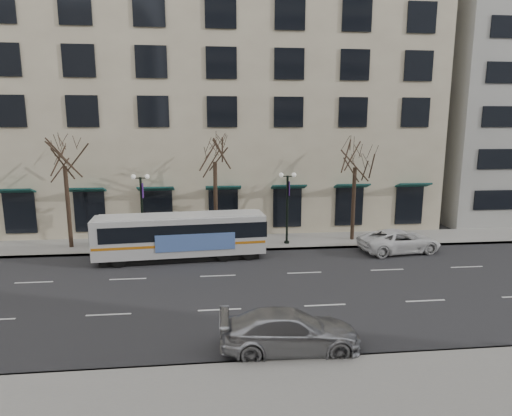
{
  "coord_description": "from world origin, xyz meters",
  "views": [
    {
      "loc": [
        -0.25,
        -20.93,
        8.36
      ],
      "look_at": [
        2.12,
        1.72,
        4.0
      ],
      "focal_mm": 30.0,
      "sensor_mm": 36.0,
      "label": 1
    }
  ],
  "objects": [
    {
      "name": "silver_car",
      "position": [
        2.58,
        -6.2,
        0.77
      ],
      "size": [
        5.4,
        2.37,
        1.54
      ],
      "primitive_type": "imported",
      "rotation": [
        0.0,
        0.0,
        1.53
      ],
      "color": "#ABADB3",
      "rests_on": "ground"
    },
    {
      "name": "lamp_post_right",
      "position": [
        5.01,
        8.2,
        2.94
      ],
      "size": [
        1.22,
        0.45,
        5.21
      ],
      "color": "black",
      "rests_on": "ground"
    },
    {
      "name": "sidewalk_far",
      "position": [
        5.0,
        9.0,
        0.07
      ],
      "size": [
        80.0,
        4.0,
        0.15
      ],
      "primitive_type": "cube",
      "color": "gray",
      "rests_on": "ground"
    },
    {
      "name": "ground",
      "position": [
        0.0,
        0.0,
        0.0
      ],
      "size": [
        160.0,
        160.0,
        0.0
      ],
      "primitive_type": "plane",
      "color": "black",
      "rests_on": "ground"
    },
    {
      "name": "tree_far_right",
      "position": [
        10.0,
        8.8,
        6.42
      ],
      "size": [
        3.6,
        3.6,
        8.06
      ],
      "color": "black",
      "rests_on": "ground"
    },
    {
      "name": "lamp_post_left",
      "position": [
        -4.99,
        8.2,
        2.94
      ],
      "size": [
        1.22,
        0.45,
        5.21
      ],
      "color": "black",
      "rests_on": "ground"
    },
    {
      "name": "tree_far_mid",
      "position": [
        0.0,
        8.8,
        6.91
      ],
      "size": [
        3.6,
        3.6,
        8.55
      ],
      "color": "black",
      "rests_on": "ground"
    },
    {
      "name": "city_bus",
      "position": [
        -2.2,
        5.73,
        1.58
      ],
      "size": [
        10.82,
        3.17,
        2.89
      ],
      "rotation": [
        0.0,
        0.0,
        0.08
      ],
      "color": "silver",
      "rests_on": "ground"
    },
    {
      "name": "building_hotel",
      "position": [
        -2.0,
        21.0,
        12.0
      ],
      "size": [
        40.0,
        20.0,
        24.0
      ],
      "primitive_type": "cube",
      "color": "tan",
      "rests_on": "ground"
    },
    {
      "name": "tree_far_left",
      "position": [
        -10.0,
        8.8,
        6.7
      ],
      "size": [
        3.6,
        3.6,
        8.34
      ],
      "color": "black",
      "rests_on": "ground"
    },
    {
      "name": "white_pickup",
      "position": [
        12.28,
        5.8,
        0.76
      ],
      "size": [
        5.77,
        3.23,
        1.52
      ],
      "primitive_type": "imported",
      "rotation": [
        0.0,
        0.0,
        1.7
      ],
      "color": "white",
      "rests_on": "ground"
    }
  ]
}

